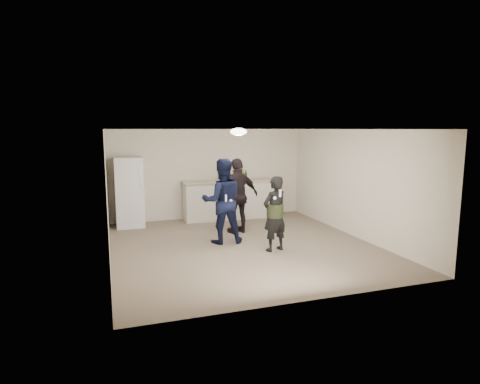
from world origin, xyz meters
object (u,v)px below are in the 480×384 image
object	(u,v)px
shaker	(219,177)
man	(222,201)
fridge	(129,192)
spectator	(238,196)
woman	(275,214)
counter	(230,200)

from	to	relation	value
shaker	man	size ratio (longest dim) A/B	0.09
fridge	shaker	bearing A→B (deg)	4.68
shaker	spectator	world-z (taller)	spectator
fridge	shaker	xyz separation A→B (m)	(2.46, 0.20, 0.28)
shaker	man	world-z (taller)	man
woman	shaker	bearing A→B (deg)	-102.80
shaker	woman	xyz separation A→B (m)	(0.25, -3.35, -0.39)
man	woman	distance (m)	1.27
woman	spectator	size ratio (longest dim) A/B	0.86
fridge	spectator	xyz separation A→B (m)	(2.46, -1.51, 0.01)
counter	woman	world-z (taller)	woman
man	woman	bearing A→B (deg)	139.90
fridge	spectator	size ratio (longest dim) A/B	0.99
counter	fridge	size ratio (longest dim) A/B	1.44
counter	spectator	distance (m)	1.66
fridge	spectator	world-z (taller)	spectator
fridge	shaker	size ratio (longest dim) A/B	10.59
counter	fridge	distance (m)	2.77
woman	counter	bearing A→B (deg)	-107.65
fridge	woman	size ratio (longest dim) A/B	1.15
counter	spectator	bearing A→B (deg)	-100.38
man	spectator	xyz separation A→B (m)	(0.60, 0.70, -0.03)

